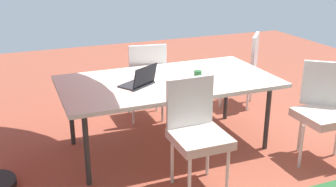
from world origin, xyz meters
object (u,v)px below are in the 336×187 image
at_px(chair_northwest, 323,108).
at_px(chair_southwest, 242,66).
at_px(cup, 198,75).
at_px(laptop, 140,81).
at_px(chair_south, 146,77).
at_px(dining_table, 168,84).
at_px(chair_north, 197,129).

height_order(chair_northwest, chair_southwest, same).
xyz_separation_m(chair_southwest, cup, (1.08, 0.87, 0.25)).
xyz_separation_m(chair_southwest, laptop, (1.70, 0.86, 0.25)).
relative_size(chair_southwest, laptop, 2.44).
distance_m(chair_south, cup, 0.95).
distance_m(chair_northwest, chair_southwest, 1.58).
relative_size(laptop, cup, 4.47).
height_order(dining_table, chair_north, chair_north).
distance_m(dining_table, chair_northwest, 1.55).
bearing_deg(laptop, dining_table, 161.75).
bearing_deg(chair_northwest, dining_table, -174.30).
bearing_deg(chair_northwest, laptop, -166.44).
xyz_separation_m(chair_north, chair_southwest, (-1.42, -1.57, 0.00)).
distance_m(chair_northwest, chair_south, 2.05).
xyz_separation_m(chair_northwest, laptop, (1.64, -0.73, 0.25)).
bearing_deg(laptop, chair_south, -144.66).
bearing_deg(dining_table, chair_southwest, -150.64).
xyz_separation_m(chair_south, chair_southwest, (-1.35, 0.01, 0.00)).
bearing_deg(chair_south, laptop, 76.56).
bearing_deg(chair_north, chair_southwest, 46.98).
bearing_deg(chair_north, laptop, 110.54).
xyz_separation_m(dining_table, chair_south, (-0.02, -0.78, -0.16)).
xyz_separation_m(chair_northwest, cup, (1.02, -0.71, 0.25)).
distance_m(dining_table, chair_north, 0.82).
height_order(chair_northwest, laptop, chair_northwest).
xyz_separation_m(chair_north, cup, (-0.34, -0.70, 0.25)).
bearing_deg(chair_southwest, laptop, -23.47).
height_order(chair_south, cup, chair_south).
distance_m(chair_north, cup, 0.82).
xyz_separation_m(laptop, cup, (-0.62, 0.01, -0.00)).
xyz_separation_m(dining_table, chair_north, (0.05, 0.80, -0.16)).
bearing_deg(laptop, chair_north, 78.79).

